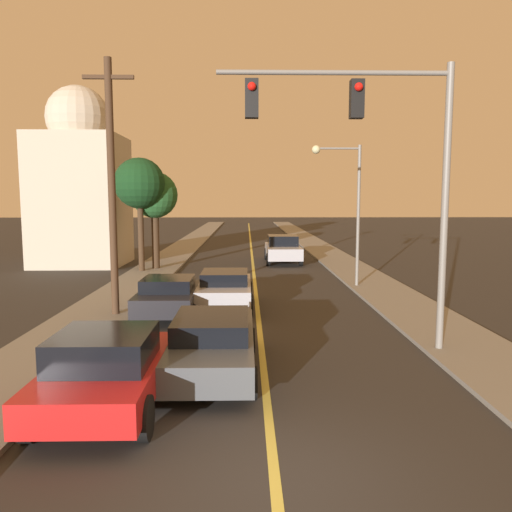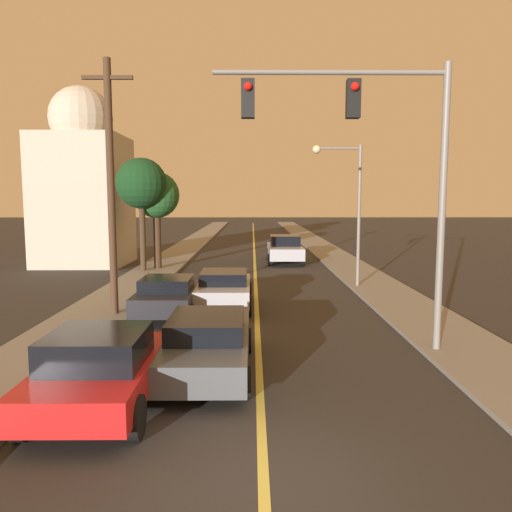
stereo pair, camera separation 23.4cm
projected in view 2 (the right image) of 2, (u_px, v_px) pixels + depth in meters
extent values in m
plane|color=#2D2B28|center=(264.00, 487.00, 6.73)|extent=(200.00, 200.00, 0.00)
cube|color=#2D2B28|center=(254.00, 245.00, 42.50)|extent=(8.18, 80.00, 0.01)
cube|color=#D1C14C|center=(254.00, 245.00, 42.50)|extent=(0.16, 76.00, 0.00)
cube|color=gray|center=(191.00, 244.00, 42.45)|extent=(2.50, 80.00, 0.12)
cube|color=gray|center=(316.00, 244.00, 42.53)|extent=(2.50, 80.00, 0.12)
cube|color=#474C51|center=(208.00, 346.00, 11.13)|extent=(1.81, 4.68, 0.60)
cube|color=black|center=(207.00, 325.00, 10.88)|extent=(1.59, 2.11, 0.43)
cylinder|color=black|center=(179.00, 340.00, 12.60)|extent=(0.22, 0.63, 0.63)
cylinder|color=black|center=(247.00, 340.00, 12.61)|extent=(0.22, 0.63, 0.63)
cylinder|color=black|center=(157.00, 382.00, 9.71)|extent=(0.22, 0.63, 0.63)
cylinder|color=black|center=(245.00, 382.00, 9.72)|extent=(0.22, 0.63, 0.63)
cube|color=#A5A8B2|center=(224.00, 290.00, 17.68)|extent=(1.81, 4.08, 0.57)
cube|color=black|center=(224.00, 277.00, 17.46)|extent=(1.59, 1.84, 0.42)
cylinder|color=black|center=(204.00, 291.00, 18.96)|extent=(0.22, 0.75, 0.75)
cylinder|color=black|center=(249.00, 291.00, 18.97)|extent=(0.22, 0.75, 0.75)
cylinder|color=black|center=(196.00, 305.00, 16.45)|extent=(0.22, 0.75, 0.75)
cylinder|color=black|center=(248.00, 305.00, 16.46)|extent=(0.22, 0.75, 0.75)
cube|color=red|center=(101.00, 375.00, 9.19)|extent=(1.91, 3.94, 0.56)
cube|color=black|center=(97.00, 347.00, 8.97)|extent=(1.68, 1.77, 0.57)
cylinder|color=black|center=(76.00, 367.00, 10.43)|extent=(0.22, 0.74, 0.74)
cylinder|color=black|center=(163.00, 367.00, 10.44)|extent=(0.22, 0.74, 0.74)
cylinder|color=black|center=(22.00, 418.00, 8.00)|extent=(0.22, 0.74, 0.74)
cylinder|color=black|center=(135.00, 418.00, 8.02)|extent=(0.22, 0.74, 0.74)
cube|color=black|center=(168.00, 298.00, 16.51)|extent=(1.82, 3.81, 0.59)
cube|color=black|center=(167.00, 284.00, 16.30)|extent=(1.60, 1.72, 0.41)
cylinder|color=black|center=(149.00, 299.00, 17.71)|extent=(0.22, 0.65, 0.65)
cylinder|color=black|center=(198.00, 299.00, 17.72)|extent=(0.22, 0.65, 0.65)
cylinder|color=black|center=(134.00, 315.00, 15.36)|extent=(0.22, 0.65, 0.65)
cylinder|color=black|center=(190.00, 314.00, 15.38)|extent=(0.22, 0.65, 0.65)
cube|color=#A5A8B2|center=(285.00, 251.00, 30.43)|extent=(2.00, 4.89, 0.69)
cube|color=black|center=(285.00, 240.00, 30.55)|extent=(1.76, 2.20, 0.61)
cylinder|color=black|center=(303.00, 260.00, 28.97)|extent=(0.22, 0.73, 0.73)
cylinder|color=black|center=(270.00, 260.00, 28.95)|extent=(0.22, 0.73, 0.73)
cylinder|color=black|center=(298.00, 254.00, 31.98)|extent=(0.22, 0.73, 0.73)
cylinder|color=black|center=(268.00, 254.00, 31.96)|extent=(0.22, 0.73, 0.73)
cylinder|color=slate|center=(442.00, 210.00, 12.18)|extent=(0.18, 0.18, 6.98)
cylinder|color=slate|center=(330.00, 72.00, 11.79)|extent=(5.58, 0.12, 0.12)
cube|color=black|center=(353.00, 99.00, 11.87)|extent=(0.32, 0.28, 0.90)
sphere|color=red|center=(355.00, 87.00, 11.66)|extent=(0.20, 0.20, 0.20)
cube|color=black|center=(248.00, 99.00, 11.85)|extent=(0.32, 0.28, 0.90)
sphere|color=red|center=(248.00, 86.00, 11.64)|extent=(0.20, 0.20, 0.20)
cylinder|color=slate|center=(359.00, 216.00, 21.42)|extent=(0.14, 0.14, 6.03)
cylinder|color=slate|center=(339.00, 148.00, 21.08)|extent=(1.86, 0.09, 0.09)
sphere|color=beige|center=(317.00, 149.00, 21.08)|extent=(0.36, 0.36, 0.36)
cylinder|color=#422D1E|center=(111.00, 189.00, 16.00)|extent=(0.24, 0.24, 8.13)
cube|color=#422D1E|center=(107.00, 77.00, 15.60)|extent=(1.60, 0.12, 0.12)
cylinder|color=#3D2B1C|center=(157.00, 240.00, 27.11)|extent=(0.40, 0.40, 3.10)
sphere|color=#235628|center=(156.00, 195.00, 26.84)|extent=(2.49, 2.49, 2.49)
cylinder|color=#3D2B1C|center=(143.00, 236.00, 26.12)|extent=(0.30, 0.30, 3.64)
sphere|color=#143819|center=(141.00, 183.00, 25.81)|extent=(2.63, 2.63, 2.63)
cube|color=#BCB29E|center=(84.00, 201.00, 29.26)|extent=(4.90, 4.90, 7.52)
sphere|color=#BCB29E|center=(81.00, 118.00, 28.73)|extent=(3.60, 3.60, 3.60)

